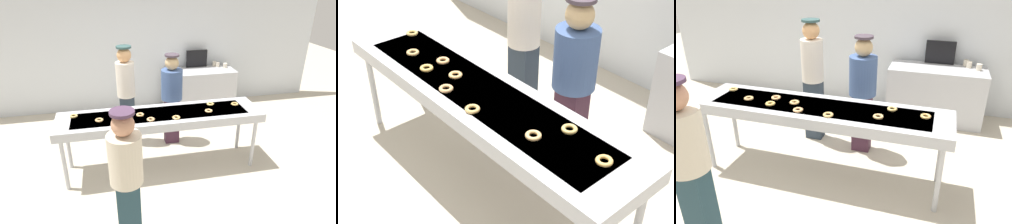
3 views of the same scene
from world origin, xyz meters
The scene contains 21 objects.
ground_plane centered at (0.00, 0.00, 0.00)m, with size 16.00×16.00×0.00m, color beige.
back_wall centered at (0.00, 2.43, 1.54)m, with size 8.00×0.12×3.08m, color silver.
fryer_conveyor centered at (0.00, 0.00, 0.84)m, with size 2.93×0.69×0.91m.
glazed_donut_0 centered at (0.80, 0.15, 0.92)m, with size 0.11×0.11×0.03m, color #DBB865.
glazed_donut_1 centered at (-0.57, 0.06, 0.92)m, with size 0.11×0.11×0.03m, color #ECAE6E.
glazed_donut_2 centered at (0.18, -0.20, 0.92)m, with size 0.11×0.11×0.03m, color #E0B164.
glazed_donut_3 centered at (-0.17, -0.18, 0.92)m, with size 0.11×0.11×0.03m, color #E1A96D.
glazed_donut_4 centered at (-0.30, -0.01, 0.92)m, with size 0.11×0.11×0.03m, color #EEB76E.
glazed_donut_5 centered at (1.16, 0.07, 0.92)m, with size 0.11×0.11×0.03m, color #EBB761.
glazed_donut_6 centered at (0.69, -0.08, 0.92)m, with size 0.11×0.11×0.03m, color #E1B16F.
glazed_donut_7 centered at (-0.54, -0.12, 0.92)m, with size 0.11×0.11×0.03m, color #E4B85D.
glazed_donut_8 centered at (-1.21, 0.15, 0.92)m, with size 0.11×0.11×0.03m, color #DCB966.
glazed_donut_9 centered at (-0.86, -0.06, 0.92)m, with size 0.11×0.11×0.03m, color #E1B26E.
worker_baker centered at (-0.42, 0.85, 0.95)m, with size 0.30×0.30×1.71m.
worker_assistant centered at (0.32, 0.72, 0.90)m, with size 0.35×0.35×1.58m.
customer_waiting centered at (-0.60, -1.35, 0.92)m, with size 0.33×0.33×1.63m.
prep_counter centered at (1.21, 1.98, 0.44)m, with size 1.48×0.61×0.87m, color #B7BABF.
paper_cup_0 centered at (1.62, 2.22, 0.92)m, with size 0.08×0.08×0.10m, color beige.
paper_cup_1 centered at (1.80, 2.04, 0.92)m, with size 0.08×0.08×0.10m, color beige.
paper_cup_2 centered at (1.66, 2.14, 0.92)m, with size 0.08×0.08×0.10m, color beige.
menu_display centered at (1.21, 2.23, 1.06)m, with size 0.46×0.04×0.37m, color black.
Camera 1 is at (-0.69, -3.74, 2.73)m, focal length 31.51 mm.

